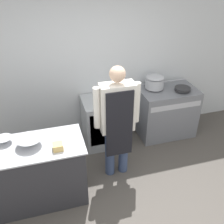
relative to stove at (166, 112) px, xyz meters
The scene contains 11 objects.
ground_plane 2.14m from the stove, 127.34° to the right, with size 14.00×14.00×0.00m, color #4C4742.
wall_back 1.61m from the stove, 162.60° to the left, with size 8.00×0.05×2.70m.
prep_counter 2.55m from the stove, 158.09° to the right, with size 1.35×0.66×0.90m.
stove is the anchor object (origin of this frame).
fridge_unit 1.19m from the stove, behind, with size 0.65×0.62×0.84m.
person_cook 1.50m from the stove, 146.84° to the right, with size 0.65×0.24×1.74m.
mixing_bowl 2.57m from the stove, 158.33° to the right, with size 0.32×0.32×0.11m.
small_bowl 2.81m from the stove, 163.40° to the right, with size 0.21×0.21×0.07m.
plastic_tub 2.36m from the stove, 151.30° to the right, with size 0.12×0.12×0.08m.
stock_pot 0.63m from the stove, 153.23° to the left, with size 0.33×0.33×0.22m.
saute_pan 0.54m from the stove, 29.08° to the right, with size 0.27×0.27×0.05m.
Camera 1 is at (-0.81, -1.99, 2.91)m, focal length 42.00 mm.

